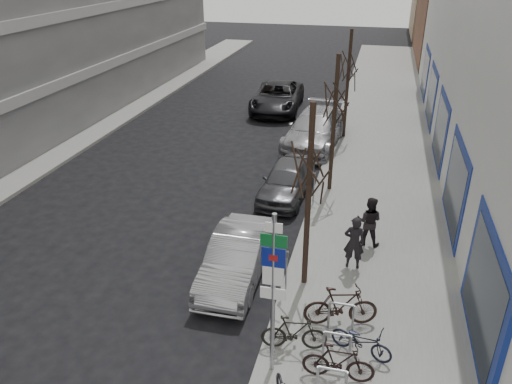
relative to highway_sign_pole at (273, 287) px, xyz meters
The scene contains 22 objects.
ground 3.44m from the highway_sign_pole, behind, with size 120.00×120.00×0.00m, color black.
sidewalk_east 10.50m from the highway_sign_pole, 78.15° to the left, with size 5.00×70.00×0.15m, color slate.
sidewalk_west 16.90m from the highway_sign_pole, 143.24° to the left, with size 3.00×70.00×0.15m, color slate.
brick_building_far 41.42m from the highway_sign_pole, 75.16° to the left, with size 12.00×14.00×8.00m, color brown.
highway_sign_pole is the anchor object (origin of this frame).
bike_rack 2.36m from the highway_sign_pole, 23.59° to the left, with size 0.66×2.26×0.83m.
tree_near 3.88m from the highway_sign_pole, 86.74° to the left, with size 1.80×1.80×5.50m.
tree_mid 10.15m from the highway_sign_pole, 88.86° to the left, with size 1.80×1.80×5.50m.
tree_far 16.59m from the highway_sign_pole, 89.31° to the left, with size 1.80×1.80×5.50m.
meter_front 3.39m from the highway_sign_pole, 94.75° to the left, with size 0.10×0.08×1.27m.
meter_mid 8.65m from the highway_sign_pole, 91.68° to the left, with size 0.10×0.08×1.27m.
meter_back 14.10m from the highway_sign_pole, 91.02° to the left, with size 0.10×0.08×1.27m.
bike_near_right 2.35m from the highway_sign_pole, ahead, with size 0.48×1.62×0.99m, color black.
bike_mid_curb 2.86m from the highway_sign_pole, 26.71° to the left, with size 0.46×1.52×0.92m, color black.
bike_mid_inner 2.02m from the highway_sign_pole, 64.32° to the left, with size 0.48×1.60×0.97m, color black.
bike_far_inner 2.92m from the highway_sign_pole, 54.59° to the left, with size 0.57×1.91×1.16m, color black.
parked_car_front 4.28m from the highway_sign_pole, 117.71° to the left, with size 1.49×4.28×1.41m, color #A5A5AA.
parked_car_mid 9.47m from the highway_sign_pole, 98.74° to the left, with size 1.66×4.13×1.41m, color #46474B.
parked_car_back 15.31m from the highway_sign_pole, 94.25° to the left, with size 2.40×5.92×1.72m, color #9E9EA3.
lane_car 21.28m from the highway_sign_pole, 101.42° to the left, with size 2.75×5.96×1.66m, color black.
pedestrian_near 5.08m from the highway_sign_pole, 72.14° to the left, with size 0.62×0.41×1.70m, color black.
pedestrian_far 6.54m from the highway_sign_pole, 72.96° to the left, with size 0.62×0.42×1.69m, color black.
Camera 1 is at (4.11, -8.39, 8.82)m, focal length 35.00 mm.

